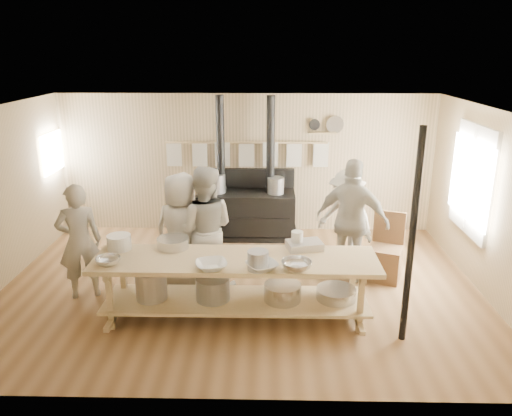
# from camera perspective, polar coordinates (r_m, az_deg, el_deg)

# --- Properties ---
(ground) EXTENTS (7.00, 7.00, 0.00)m
(ground) POSITION_cam_1_polar(r_m,az_deg,el_deg) (7.51, -1.83, -8.94)
(ground) COLOR brown
(ground) RESTS_ON ground
(room_shell) EXTENTS (7.00, 7.00, 7.00)m
(room_shell) POSITION_cam_1_polar(r_m,az_deg,el_deg) (6.94, -1.96, 3.12)
(room_shell) COLOR tan
(room_shell) RESTS_ON ground
(window_right) EXTENTS (0.09, 1.50, 1.65)m
(window_right) POSITION_cam_1_polar(r_m,az_deg,el_deg) (8.14, 23.52, 2.95)
(window_right) COLOR beige
(window_right) RESTS_ON ground
(left_opening) EXTENTS (0.00, 0.90, 0.90)m
(left_opening) POSITION_cam_1_polar(r_m,az_deg,el_deg) (9.67, -22.24, 5.89)
(left_opening) COLOR white
(left_opening) RESTS_ON ground
(stove) EXTENTS (1.90, 0.75, 2.60)m
(stove) POSITION_cam_1_polar(r_m,az_deg,el_deg) (9.28, -1.21, -0.14)
(stove) COLOR black
(stove) RESTS_ON ground
(towel_rail) EXTENTS (3.00, 0.04, 0.47)m
(towel_rail) POSITION_cam_1_polar(r_m,az_deg,el_deg) (9.29, -1.14, 6.50)
(towel_rail) COLOR tan
(towel_rail) RESTS_ON ground
(back_wall_shelf) EXTENTS (0.63, 0.14, 0.32)m
(back_wall_shelf) POSITION_cam_1_polar(r_m,az_deg,el_deg) (9.30, 8.03, 9.13)
(back_wall_shelf) COLOR tan
(back_wall_shelf) RESTS_ON ground
(prep_table) EXTENTS (3.60, 0.90, 0.85)m
(prep_table) POSITION_cam_1_polar(r_m,az_deg,el_deg) (6.48, -2.38, -8.42)
(prep_table) COLOR tan
(prep_table) RESTS_ON ground
(support_post) EXTENTS (0.08, 0.08, 2.60)m
(support_post) POSITION_cam_1_polar(r_m,az_deg,el_deg) (5.97, 17.38, -3.44)
(support_post) COLOR black
(support_post) RESTS_ON ground
(cook_far_left) EXTENTS (0.70, 0.58, 1.66)m
(cook_far_left) POSITION_cam_1_polar(r_m,az_deg,el_deg) (7.34, -19.53, -3.63)
(cook_far_left) COLOR #ADA899
(cook_far_left) RESTS_ON ground
(cook_left) EXTENTS (0.90, 0.71, 1.84)m
(cook_left) POSITION_cam_1_polar(r_m,az_deg,el_deg) (7.15, -5.93, -2.42)
(cook_left) COLOR #ADA899
(cook_left) RESTS_ON ground
(cook_center) EXTENTS (0.97, 0.76, 1.74)m
(cook_center) POSITION_cam_1_polar(r_m,az_deg,el_deg) (7.24, -8.48, -2.72)
(cook_center) COLOR #ADA899
(cook_center) RESTS_ON ground
(cook_right) EXTENTS (1.19, 0.86, 1.87)m
(cook_right) POSITION_cam_1_polar(r_m,az_deg,el_deg) (7.53, 10.93, -1.47)
(cook_right) COLOR #ADA899
(cook_right) RESTS_ON ground
(cook_by_window) EXTENTS (1.13, 1.11, 1.56)m
(cook_by_window) POSITION_cam_1_polar(r_m,az_deg,el_deg) (8.16, 10.20, -1.07)
(cook_by_window) COLOR #ADA899
(cook_by_window) RESTS_ON ground
(chair) EXTENTS (0.62, 0.62, 1.02)m
(chair) POSITION_cam_1_polar(r_m,az_deg,el_deg) (7.89, 14.50, -5.75)
(chair) COLOR brown
(chair) RESTS_ON ground
(bowl_white_a) EXTENTS (0.46, 0.46, 0.09)m
(bowl_white_a) POSITION_cam_1_polar(r_m,az_deg,el_deg) (6.04, -5.13, -6.56)
(bowl_white_a) COLOR white
(bowl_white_a) RESTS_ON prep_table
(bowl_steel_a) EXTENTS (0.40, 0.40, 0.10)m
(bowl_steel_a) POSITION_cam_1_polar(r_m,az_deg,el_deg) (6.39, -16.55, -5.84)
(bowl_steel_a) COLOR silver
(bowl_steel_a) RESTS_ON prep_table
(bowl_white_b) EXTENTS (0.50, 0.50, 0.09)m
(bowl_white_b) POSITION_cam_1_polar(r_m,az_deg,el_deg) (6.01, 0.69, -6.65)
(bowl_white_b) COLOR white
(bowl_white_b) RESTS_ON prep_table
(bowl_steel_b) EXTENTS (0.37, 0.37, 0.11)m
(bowl_steel_b) POSITION_cam_1_polar(r_m,az_deg,el_deg) (6.01, 4.64, -6.56)
(bowl_steel_b) COLOR silver
(bowl_steel_b) RESTS_ON prep_table
(roasting_pan) EXTENTS (0.51, 0.40, 0.10)m
(roasting_pan) POSITION_cam_1_polar(r_m,az_deg,el_deg) (6.63, 5.56, -4.25)
(roasting_pan) COLOR #B2B2B7
(roasting_pan) RESTS_ON prep_table
(mixing_bowl_large) EXTENTS (0.43, 0.43, 0.13)m
(mixing_bowl_large) POSITION_cam_1_polar(r_m,az_deg,el_deg) (6.72, -9.48, -3.96)
(mixing_bowl_large) COLOR silver
(mixing_bowl_large) RESTS_ON prep_table
(bucket_galv) EXTENTS (0.32, 0.32, 0.24)m
(bucket_galv) POSITION_cam_1_polar(r_m,az_deg,el_deg) (5.98, 0.22, -6.01)
(bucket_galv) COLOR gray
(bucket_galv) RESTS_ON prep_table
(deep_bowl_enamel) EXTENTS (0.40, 0.40, 0.20)m
(deep_bowl_enamel) POSITION_cam_1_polar(r_m,az_deg,el_deg) (6.81, -15.37, -3.80)
(deep_bowl_enamel) COLOR white
(deep_bowl_enamel) RESTS_ON prep_table
(pitcher) EXTENTS (0.19, 0.19, 0.24)m
(pitcher) POSITION_cam_1_polar(r_m,az_deg,el_deg) (6.60, 4.72, -3.68)
(pitcher) COLOR white
(pitcher) RESTS_ON prep_table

